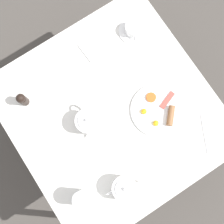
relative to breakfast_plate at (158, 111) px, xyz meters
The scene contains 11 objects.
ground_plane 0.78m from the breakfast_plate, 149.05° to the left, with size 8.00×8.00×0.00m, color #4C4742.
table 0.25m from the breakfast_plate, 149.05° to the left, with size 1.01×1.03×0.73m.
breakfast_plate is the anchor object (origin of this frame).
teapot_near 0.42m from the breakfast_plate, 147.63° to the right, with size 0.20×0.12×0.11m.
teapot_far 0.36m from the breakfast_plate, 156.61° to the left, with size 0.12×0.20×0.11m.
teacup_with_saucer_left 0.45m from the breakfast_plate, 72.86° to the left, with size 0.15×0.15×0.06m.
water_glass_tall 0.57m from the breakfast_plate, 164.21° to the right, with size 0.08×0.08×0.12m.
pepper_grinder 0.68m from the breakfast_plate, 142.85° to the left, with size 0.05×0.05×0.11m.
napkin_folded 0.47m from the breakfast_plate, 98.96° to the left, with size 0.16×0.12×0.01m.
fork_by_plate 0.58m from the breakfast_plate, 130.42° to the left, with size 0.05×0.18×0.00m.
knife_by_plate 0.26m from the breakfast_plate, 59.21° to the right, with size 0.11×0.20×0.00m.
Camera 1 is at (-0.14, -0.22, 2.30)m, focal length 50.00 mm.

